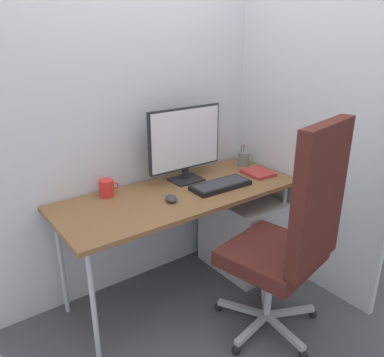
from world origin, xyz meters
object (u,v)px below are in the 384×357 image
object	(u,v)px
filing_cabinet	(242,233)
keyboard	(221,185)
monitor	(185,142)
office_chair	(294,232)
notebook	(258,173)
pen_holder	(243,159)
mouse	(171,198)
coffee_mug	(107,188)

from	to	relation	value
filing_cabinet	keyboard	distance (m)	0.54
monitor	keyboard	xyz separation A→B (m)	(0.10, -0.24, -0.25)
keyboard	monitor	bearing A→B (deg)	113.68
office_chair	filing_cabinet	distance (m)	0.83
office_chair	notebook	xyz separation A→B (m)	(0.39, 0.64, 0.06)
filing_cabinet	office_chair	bearing A→B (deg)	-113.71
office_chair	notebook	size ratio (longest dim) A/B	6.34
pen_holder	notebook	xyz separation A→B (m)	(-0.05, -0.21, -0.04)
monitor	office_chair	bearing A→B (deg)	-84.22
filing_cabinet	mouse	world-z (taller)	mouse
filing_cabinet	keyboard	world-z (taller)	keyboard
office_chair	filing_cabinet	size ratio (longest dim) A/B	2.31
filing_cabinet	mouse	distance (m)	0.80
monitor	notebook	world-z (taller)	monitor
office_chair	notebook	world-z (taller)	office_chair
mouse	pen_holder	size ratio (longest dim) A/B	0.57
keyboard	coffee_mug	distance (m)	0.71
pen_holder	coffee_mug	size ratio (longest dim) A/B	1.37
filing_cabinet	pen_holder	world-z (taller)	pen_holder
office_chair	mouse	world-z (taller)	office_chair
filing_cabinet	keyboard	xyz separation A→B (m)	(-0.28, -0.06, 0.46)
office_chair	coffee_mug	world-z (taller)	office_chair
office_chair	filing_cabinet	xyz separation A→B (m)	(0.29, 0.67, -0.40)
filing_cabinet	coffee_mug	distance (m)	1.07
office_chair	keyboard	distance (m)	0.61
coffee_mug	filing_cabinet	bearing A→B (deg)	-14.60
keyboard	coffee_mug	size ratio (longest dim) A/B	3.19
office_chair	monitor	distance (m)	0.91
notebook	pen_holder	bearing A→B (deg)	79.79
coffee_mug	keyboard	bearing A→B (deg)	-25.03
filing_cabinet	notebook	xyz separation A→B (m)	(0.09, -0.03, 0.45)
keyboard	notebook	size ratio (longest dim) A/B	1.99
keyboard	pen_holder	distance (m)	0.48
keyboard	mouse	bearing A→B (deg)	178.97
filing_cabinet	notebook	bearing A→B (deg)	-19.65
filing_cabinet	pen_holder	bearing A→B (deg)	50.63
office_chair	notebook	distance (m)	0.75
mouse	coffee_mug	distance (m)	0.40
filing_cabinet	monitor	size ratio (longest dim) A/B	1.01
monitor	keyboard	bearing A→B (deg)	-66.32
filing_cabinet	pen_holder	size ratio (longest dim) A/B	3.22
mouse	notebook	size ratio (longest dim) A/B	0.49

